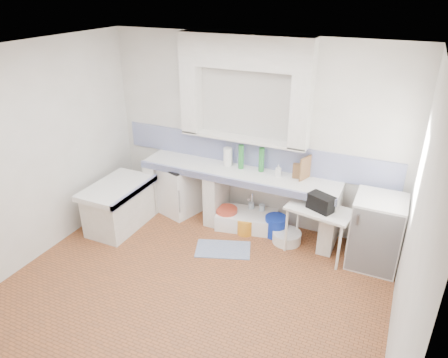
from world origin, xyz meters
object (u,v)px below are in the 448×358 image
at_px(sink, 247,221).
at_px(fridge, 376,232).
at_px(side_table, 317,231).
at_px(stove, 179,189).

distance_m(sink, fridge, 1.89).
distance_m(side_table, fridge, 0.75).
relative_size(sink, fridge, 0.94).
bearing_deg(stove, sink, 17.73).
distance_m(sink, side_table, 1.17).
height_order(sink, side_table, side_table).
bearing_deg(fridge, stove, 177.34).
height_order(stove, fridge, fridge).
relative_size(stove, sink, 0.89).
bearing_deg(fridge, side_table, -172.21).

